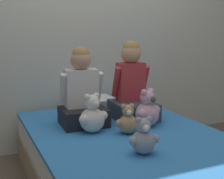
{
  "coord_description": "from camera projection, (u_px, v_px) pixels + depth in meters",
  "views": [
    {
      "loc": [
        -1.01,
        -2.0,
        1.16
      ],
      "look_at": [
        0.0,
        0.25,
        0.71
      ],
      "focal_mm": 50.0,
      "sensor_mm": 36.0,
      "label": 1
    }
  ],
  "objects": [
    {
      "name": "wall_behind_bed",
      "position": [
        80.0,
        23.0,
        3.1
      ],
      "size": [
        8.0,
        0.06,
        2.5
      ],
      "color": "beige",
      "rests_on": "ground_plane"
    },
    {
      "name": "teddy_bear_held_by_right_child",
      "position": [
        147.0,
        111.0,
        2.45
      ],
      "size": [
        0.24,
        0.19,
        0.3
      ],
      "rotation": [
        0.0,
        0.0,
        0.36
      ],
      "color": "#DBA3B2",
      "rests_on": "bed"
    },
    {
      "name": "teddy_bear_held_by_left_child",
      "position": [
        92.0,
        116.0,
        2.3
      ],
      "size": [
        0.24,
        0.19,
        0.29
      ],
      "rotation": [
        0.0,
        0.0,
        0.28
      ],
      "color": "silver",
      "rests_on": "bed"
    },
    {
      "name": "bed",
      "position": [
        125.0,
        159.0,
        2.37
      ],
      "size": [
        1.34,
        1.87,
        0.43
      ],
      "color": "#997F60",
      "rests_on": "ground_plane"
    },
    {
      "name": "child_on_left",
      "position": [
        82.0,
        94.0,
        2.48
      ],
      "size": [
        0.37,
        0.34,
        0.62
      ],
      "rotation": [
        0.0,
        0.0,
        -0.05
      ],
      "color": "black",
      "rests_on": "bed"
    },
    {
      "name": "pillow_at_headboard",
      "position": [
        91.0,
        104.0,
        2.98
      ],
      "size": [
        0.45,
        0.33,
        0.11
      ],
      "color": "white",
      "rests_on": "bed"
    },
    {
      "name": "teddy_bear_between_children",
      "position": [
        128.0,
        121.0,
        2.27
      ],
      "size": [
        0.19,
        0.14,
        0.22
      ],
      "rotation": [
        0.0,
        0.0,
        -0.18
      ],
      "color": "tan",
      "rests_on": "bed"
    },
    {
      "name": "teddy_bear_at_foot_of_bed",
      "position": [
        143.0,
        138.0,
        1.89
      ],
      "size": [
        0.19,
        0.15,
        0.23
      ],
      "rotation": [
        0.0,
        0.0,
        -0.14
      ],
      "color": "#939399",
      "rests_on": "bed"
    },
    {
      "name": "child_on_right",
      "position": [
        132.0,
        89.0,
        2.67
      ],
      "size": [
        0.36,
        0.41,
        0.67
      ],
      "rotation": [
        0.0,
        0.0,
        -0.06
      ],
      "color": "#384251",
      "rests_on": "bed"
    }
  ]
}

